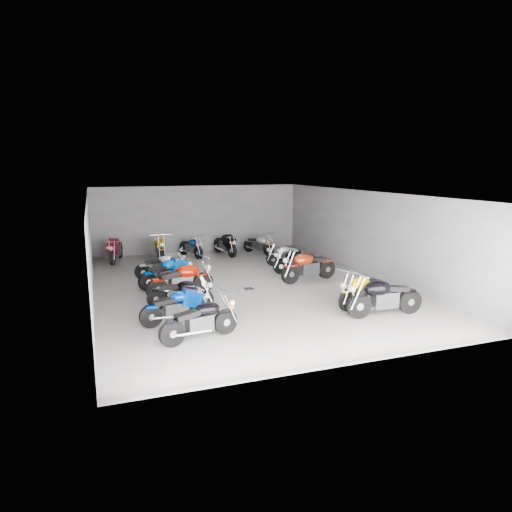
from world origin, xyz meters
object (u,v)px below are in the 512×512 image
object	(u,v)px
motorcycle_left_b	(177,307)
motorcycle_back_c	(191,247)
drain_grate	(249,289)
motorcycle_left_f	(162,266)
motorcycle_back_b	(160,248)
motorcycle_right_a	(384,297)
motorcycle_right_d	(308,266)
motorcycle_left_d	(181,280)
motorcycle_right_b	(364,290)
motorcycle_back_d	(225,244)
motorcycle_left_e	(168,273)
motorcycle_left_c	(181,293)
motorcycle_right_e	(298,261)
motorcycle_right_f	(287,255)
motorcycle_back_a	(116,250)
motorcycle_left_a	(201,320)
motorcycle_back_e	(259,244)

from	to	relation	value
motorcycle_left_b	motorcycle_back_c	bearing A→B (deg)	159.22
drain_grate	motorcycle_left_f	world-z (taller)	motorcycle_left_f
motorcycle_back_b	motorcycle_right_a	bearing A→B (deg)	118.21
motorcycle_back_c	motorcycle_right_d	bearing A→B (deg)	99.44
motorcycle_left_d	motorcycle_right_b	size ratio (longest dim) A/B	1.09
motorcycle_left_d	motorcycle_back_d	world-z (taller)	motorcycle_left_d
motorcycle_left_d	motorcycle_left_e	xyz separation A→B (m)	(-0.23, 1.32, -0.04)
motorcycle_left_f	motorcycle_right_a	world-z (taller)	motorcycle_right_a
motorcycle_left_b	motorcycle_back_b	world-z (taller)	motorcycle_back_b
motorcycle_left_b	motorcycle_back_d	xyz separation A→B (m)	(3.84, 8.79, 0.04)
drain_grate	motorcycle_left_c	bearing A→B (deg)	-150.27
motorcycle_left_b	motorcycle_back_d	distance (m)	9.59
motorcycle_left_e	motorcycle_back_b	size ratio (longest dim) A/B	0.86
motorcycle_right_a	motorcycle_right_e	bearing A→B (deg)	4.26
motorcycle_left_f	motorcycle_back_c	xyz separation A→B (m)	(1.86, 3.62, 0.00)
motorcycle_right_d	motorcycle_right_f	xyz separation A→B (m)	(0.36, 2.73, -0.12)
motorcycle_right_f	motorcycle_back_b	world-z (taller)	motorcycle_back_b
motorcycle_right_a	motorcycle_right_f	world-z (taller)	motorcycle_right_a
motorcycle_right_a	motorcycle_back_a	size ratio (longest dim) A/B	1.03
motorcycle_left_b	motorcycle_back_b	distance (m)	8.54
motorcycle_left_d	motorcycle_right_d	world-z (taller)	motorcycle_right_d
motorcycle_left_c	motorcycle_back_c	world-z (taller)	same
motorcycle_right_d	motorcycle_back_d	distance (m)	6.02
motorcycle_back_c	motorcycle_back_b	bearing A→B (deg)	-6.12
motorcycle_left_d	motorcycle_right_a	size ratio (longest dim) A/B	0.98
drain_grate	motorcycle_back_c	world-z (taller)	motorcycle_back_c
motorcycle_left_e	motorcycle_right_d	xyz separation A→B (m)	(4.93, -0.88, 0.06)
motorcycle_left_a	motorcycle_back_a	size ratio (longest dim) A/B	0.91
motorcycle_left_a	motorcycle_back_a	distance (m)	10.38
motorcycle_left_d	motorcycle_right_b	world-z (taller)	motorcycle_left_d
motorcycle_back_a	motorcycle_back_d	xyz separation A→B (m)	(4.92, -0.15, -0.03)
motorcycle_left_a	motorcycle_left_e	distance (m)	5.16
motorcycle_left_d	motorcycle_back_a	distance (m)	6.66
motorcycle_left_a	motorcycle_back_d	xyz separation A→B (m)	(3.51, 10.13, 0.02)
motorcycle_left_f	motorcycle_right_b	distance (m)	7.57
motorcycle_back_c	motorcycle_back_d	world-z (taller)	motorcycle_back_d
drain_grate	motorcycle_back_b	world-z (taller)	motorcycle_back_b
motorcycle_right_a	motorcycle_back_c	distance (m)	10.65
motorcycle_right_d	motorcycle_back_c	xyz separation A→B (m)	(-3.07, 5.87, -0.09)
motorcycle_left_e	motorcycle_right_d	size ratio (longest dim) A/B	0.86
drain_grate	motorcycle_right_d	bearing A→B (deg)	6.28
motorcycle_left_f	motorcycle_back_b	xyz separation A→B (m)	(0.39, 3.31, 0.09)
drain_grate	motorcycle_right_b	size ratio (longest dim) A/B	0.15
motorcycle_left_c	motorcycle_right_e	size ratio (longest dim) A/B	0.92
motorcycle_left_e	motorcycle_back_b	distance (m)	4.70
motorcycle_left_a	motorcycle_right_a	distance (m)	5.20
motorcycle_right_a	motorcycle_left_f	bearing A→B (deg)	42.06
motorcycle_left_b	motorcycle_back_c	world-z (taller)	motorcycle_back_c
drain_grate	motorcycle_right_f	size ratio (longest dim) A/B	0.18
drain_grate	motorcycle_back_e	size ratio (longest dim) A/B	0.17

